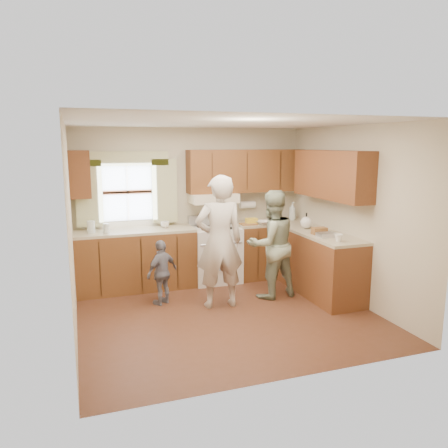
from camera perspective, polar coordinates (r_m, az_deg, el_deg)
name	(u,v)px	position (r m, az deg, el deg)	size (l,w,h in m)	color
room	(227,222)	(5.61, 0.36, 0.25)	(3.80, 3.80, 3.80)	#4E2A18
kitchen_fixtures	(241,234)	(6.89, 2.23, -1.35)	(3.80, 2.25, 2.15)	#46220F
stove	(215,253)	(7.20, -1.16, -3.86)	(0.76, 0.67, 1.07)	silver
woman_left	(219,242)	(5.98, -0.62, -2.36)	(0.67, 0.44, 1.84)	beige
woman_right	(271,244)	(6.42, 6.21, -2.66)	(0.77, 0.60, 1.59)	#253B27
child	(162,272)	(6.24, -8.10, -6.26)	(0.54, 0.23, 0.93)	slate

